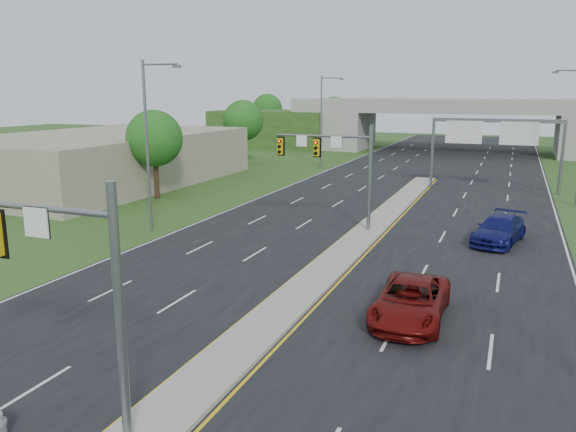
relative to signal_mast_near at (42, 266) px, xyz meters
The scene contains 16 objects.
road 35.46m from the signal_mast_near, 86.31° to the left, with size 24.00×160.00×0.02m, color black.
median 23.64m from the signal_mast_near, 84.40° to the left, with size 2.00×54.00×0.16m, color gray.
lane_markings 29.41m from the signal_mast_near, 86.72° to the left, with size 23.72×160.00×0.01m.
signal_mast_near is the anchor object (origin of this frame).
signal_mast_far 25.00m from the signal_mast_near, 90.00° to the left, with size 6.62×0.60×7.00m.
sign_gantry 45.88m from the signal_mast_near, 78.75° to the left, with size 11.58×0.44×6.67m.
overpass 80.11m from the signal_mast_near, 88.38° to the left, with size 80.00×14.00×8.10m.
lightpole_l_mid 22.95m from the signal_mast_near, 118.79° to the left, with size 2.85×0.25×11.00m.
lightpole_l_far 56.19m from the signal_mast_near, 101.33° to the left, with size 2.85×0.25×11.00m.
tree_l_near 34.92m from the signal_mast_near, 120.53° to the left, with size 4.80×4.80×7.60m.
tree_l_mid 59.21m from the signal_mast_near, 111.54° to the left, with size 5.20×5.20×8.12m.
tree_back_a 100.64m from the signal_mast_near, 110.80° to the left, with size 6.00×6.00×8.85m.
tree_back_b 96.56m from the signal_mast_near, 103.01° to the left, with size 5.60×5.60×8.32m.
commercial_building 44.77m from the signal_mast_near, 128.34° to the left, with size 18.00×30.00×5.00m, color gray.
car_far_a 14.13m from the signal_mast_near, 56.99° to the left, with size 2.66×5.77×1.60m, color #600B09.
car_far_b 27.68m from the signal_mast_near, 67.92° to the left, with size 2.29×5.63×1.63m, color #0D1052.
Camera 1 is at (8.52, -10.24, 8.97)m, focal length 35.00 mm.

